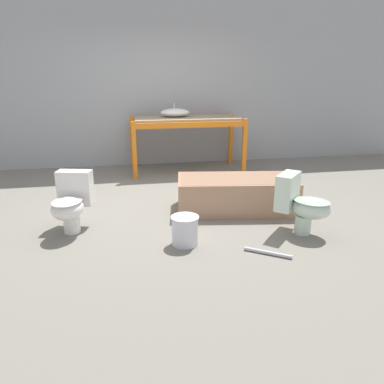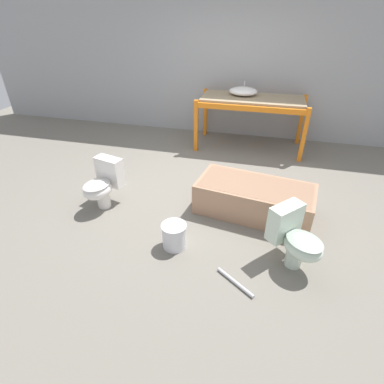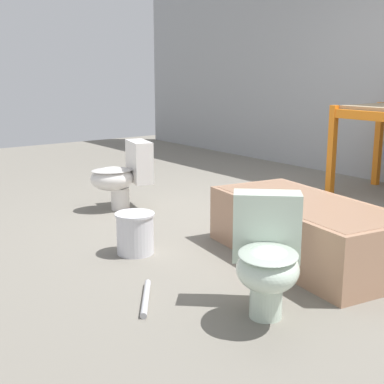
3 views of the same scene
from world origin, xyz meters
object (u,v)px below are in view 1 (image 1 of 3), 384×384
object	(u,v)px
toilet_near	(301,203)
toilet_far	(71,202)
bathtub_main	(236,192)
bucket_white	(185,230)
sink_basin	(175,113)

from	to	relation	value
toilet_near	toilet_far	world-z (taller)	same
bathtub_main	toilet_near	bearing A→B (deg)	-52.20
bathtub_main	toilet_near	world-z (taller)	toilet_near
toilet_near	bucket_white	world-z (taller)	toilet_near
sink_basin	toilet_near	bearing A→B (deg)	-73.83
bucket_white	toilet_far	bearing A→B (deg)	153.74
toilet_near	bathtub_main	bearing A→B (deg)	71.39
sink_basin	bathtub_main	bearing A→B (deg)	-79.03
toilet_far	bucket_white	size ratio (longest dim) A/B	2.14
bathtub_main	toilet_far	xyz separation A→B (m)	(-1.98, -0.32, 0.11)
bathtub_main	toilet_near	xyz separation A→B (m)	(0.46, -0.84, 0.11)
sink_basin	toilet_far	world-z (taller)	sink_basin
sink_basin	toilet_near	distance (m)	3.32
toilet_near	bucket_white	size ratio (longest dim) A/B	2.14
bathtub_main	toilet_near	distance (m)	0.97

